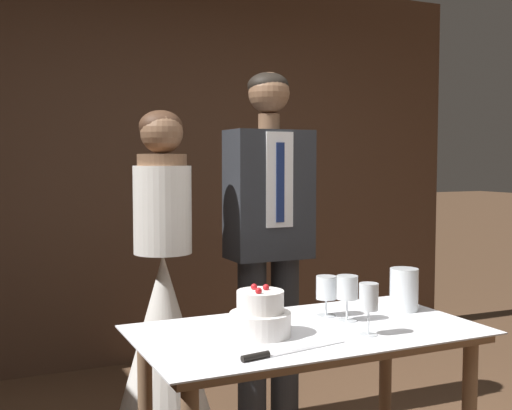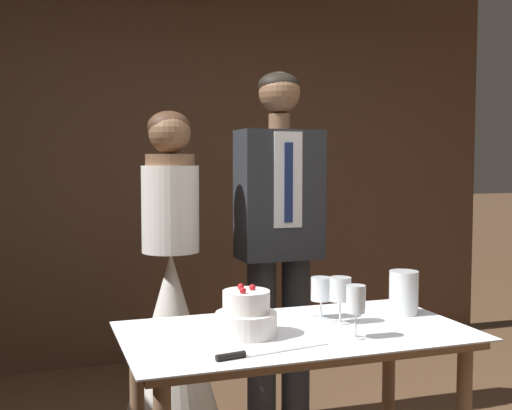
{
  "view_description": "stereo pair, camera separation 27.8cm",
  "coord_description": "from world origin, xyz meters",
  "px_view_note": "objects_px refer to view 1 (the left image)",
  "views": [
    {
      "loc": [
        -1.14,
        -1.84,
        1.4
      ],
      "look_at": [
        0.02,
        0.68,
        1.2
      ],
      "focal_mm": 45.0,
      "sensor_mm": 36.0,
      "label": 1
    },
    {
      "loc": [
        -0.88,
        -1.94,
        1.4
      ],
      "look_at": [
        0.02,
        0.68,
        1.2
      ],
      "focal_mm": 45.0,
      "sensor_mm": 36.0,
      "label": 2
    }
  ],
  "objects_px": {
    "wine_glass_middle": "(347,289)",
    "groom": "(269,228)",
    "bride": "(164,323)",
    "tiered_cake": "(260,316)",
    "hurricane_candle": "(404,290)",
    "cake_knife": "(275,353)",
    "cake_table": "(307,356)",
    "wine_glass_near": "(369,298)",
    "wine_glass_far": "(326,290)"
  },
  "relations": [
    {
      "from": "cake_knife",
      "to": "wine_glass_far",
      "type": "relative_size",
      "value": 2.52
    },
    {
      "from": "tiered_cake",
      "to": "wine_glass_middle",
      "type": "xyz_separation_m",
      "value": [
        0.4,
        0.05,
        0.06
      ]
    },
    {
      "from": "cake_knife",
      "to": "bride",
      "type": "xyz_separation_m",
      "value": [
        -0.03,
        1.16,
        -0.17
      ]
    },
    {
      "from": "wine_glass_far",
      "to": "hurricane_candle",
      "type": "distance_m",
      "value": 0.35
    },
    {
      "from": "tiered_cake",
      "to": "wine_glass_near",
      "type": "distance_m",
      "value": 0.4
    },
    {
      "from": "wine_glass_far",
      "to": "bride",
      "type": "relative_size",
      "value": 0.1
    },
    {
      "from": "tiered_cake",
      "to": "groom",
      "type": "distance_m",
      "value": 1.06
    },
    {
      "from": "groom",
      "to": "bride",
      "type": "bearing_deg",
      "value": 179.95
    },
    {
      "from": "wine_glass_middle",
      "to": "groom",
      "type": "xyz_separation_m",
      "value": [
        0.08,
        0.88,
        0.15
      ]
    },
    {
      "from": "wine_glass_near",
      "to": "groom",
      "type": "distance_m",
      "value": 1.1
    },
    {
      "from": "wine_glass_near",
      "to": "tiered_cake",
      "type": "bearing_deg",
      "value": 155.71
    },
    {
      "from": "cake_table",
      "to": "wine_glass_middle",
      "type": "height_order",
      "value": "wine_glass_middle"
    },
    {
      "from": "cake_table",
      "to": "cake_knife",
      "type": "height_order",
      "value": "cake_knife"
    },
    {
      "from": "cake_table",
      "to": "bride",
      "type": "height_order",
      "value": "bride"
    },
    {
      "from": "tiered_cake",
      "to": "hurricane_candle",
      "type": "relative_size",
      "value": 1.25
    },
    {
      "from": "cake_table",
      "to": "wine_glass_middle",
      "type": "bearing_deg",
      "value": 11.73
    },
    {
      "from": "cake_table",
      "to": "groom",
      "type": "bearing_deg",
      "value": 72.78
    },
    {
      "from": "cake_table",
      "to": "wine_glass_near",
      "type": "xyz_separation_m",
      "value": [
        0.16,
        -0.17,
        0.24
      ]
    },
    {
      "from": "tiered_cake",
      "to": "wine_glass_near",
      "type": "height_order",
      "value": "wine_glass_near"
    },
    {
      "from": "cake_knife",
      "to": "bride",
      "type": "height_order",
      "value": "bride"
    },
    {
      "from": "bride",
      "to": "groom",
      "type": "xyz_separation_m",
      "value": [
        0.57,
        -0.0,
        0.44
      ]
    },
    {
      "from": "cake_knife",
      "to": "groom",
      "type": "relative_size",
      "value": 0.22
    },
    {
      "from": "cake_knife",
      "to": "wine_glass_near",
      "type": "bearing_deg",
      "value": 1.45
    },
    {
      "from": "tiered_cake",
      "to": "hurricane_candle",
      "type": "height_order",
      "value": "tiered_cake"
    },
    {
      "from": "cake_knife",
      "to": "wine_glass_middle",
      "type": "xyz_separation_m",
      "value": [
        0.46,
        0.29,
        0.12
      ]
    },
    {
      "from": "wine_glass_middle",
      "to": "bride",
      "type": "xyz_separation_m",
      "value": [
        -0.49,
        0.88,
        -0.29
      ]
    },
    {
      "from": "cake_knife",
      "to": "wine_glass_near",
      "type": "height_order",
      "value": "wine_glass_near"
    },
    {
      "from": "wine_glass_far",
      "to": "tiered_cake",
      "type": "bearing_deg",
      "value": -157.79
    },
    {
      "from": "cake_table",
      "to": "bride",
      "type": "xyz_separation_m",
      "value": [
        -0.28,
        0.92,
        -0.06
      ]
    },
    {
      "from": "wine_glass_middle",
      "to": "hurricane_candle",
      "type": "distance_m",
      "value": 0.32
    },
    {
      "from": "cake_knife",
      "to": "wine_glass_middle",
      "type": "height_order",
      "value": "wine_glass_middle"
    },
    {
      "from": "cake_knife",
      "to": "wine_glass_near",
      "type": "xyz_separation_m",
      "value": [
        0.41,
        0.08,
        0.13
      ]
    },
    {
      "from": "cake_table",
      "to": "groom",
      "type": "distance_m",
      "value": 1.03
    },
    {
      "from": "cake_table",
      "to": "cake_knife",
      "type": "bearing_deg",
      "value": -136.48
    },
    {
      "from": "wine_glass_far",
      "to": "bride",
      "type": "xyz_separation_m",
      "value": [
        -0.45,
        0.78,
        -0.27
      ]
    },
    {
      "from": "wine_glass_middle",
      "to": "groom",
      "type": "distance_m",
      "value": 0.89
    },
    {
      "from": "cake_table",
      "to": "wine_glass_near",
      "type": "distance_m",
      "value": 0.33
    },
    {
      "from": "bride",
      "to": "wine_glass_middle",
      "type": "bearing_deg",
      "value": -60.99
    },
    {
      "from": "tiered_cake",
      "to": "bride",
      "type": "distance_m",
      "value": 0.96
    },
    {
      "from": "wine_glass_far",
      "to": "hurricane_candle",
      "type": "xyz_separation_m",
      "value": [
        0.35,
        -0.05,
        -0.02
      ]
    },
    {
      "from": "cake_table",
      "to": "tiered_cake",
      "type": "distance_m",
      "value": 0.26
    },
    {
      "from": "wine_glass_far",
      "to": "wine_glass_middle",
      "type": "bearing_deg",
      "value": -70.48
    },
    {
      "from": "tiered_cake",
      "to": "wine_glass_middle",
      "type": "bearing_deg",
      "value": 6.9
    },
    {
      "from": "groom",
      "to": "wine_glass_far",
      "type": "bearing_deg",
      "value": -98.67
    },
    {
      "from": "cake_knife",
      "to": "bride",
      "type": "distance_m",
      "value": 1.17
    },
    {
      "from": "cake_table",
      "to": "groom",
      "type": "xyz_separation_m",
      "value": [
        0.28,
        0.92,
        0.38
      ]
    },
    {
      "from": "cake_knife",
      "to": "wine_glass_near",
      "type": "relative_size",
      "value": 2.18
    },
    {
      "from": "hurricane_candle",
      "to": "groom",
      "type": "xyz_separation_m",
      "value": [
        -0.23,
        0.83,
        0.19
      ]
    },
    {
      "from": "cake_knife",
      "to": "hurricane_candle",
      "type": "height_order",
      "value": "hurricane_candle"
    },
    {
      "from": "wine_glass_far",
      "to": "wine_glass_near",
      "type": "bearing_deg",
      "value": -91.52
    }
  ]
}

